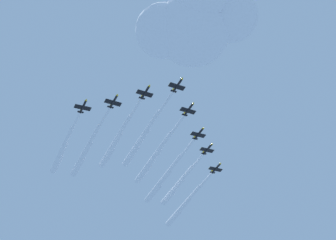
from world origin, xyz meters
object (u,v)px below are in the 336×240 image
object	(u,v)px
jet_port_outer	(177,186)
jet_starboard_outer	(62,151)
jet_port_inner	(153,159)
jet_lead	(141,140)
jet_starboard_inner	(115,142)
jet_starboard_mid	(86,151)
jet_port_mid	(163,180)
jet_trail_port	(183,207)

from	to	relation	value
jet_port_outer	jet_starboard_outer	distance (m)	71.04
jet_port_inner	jet_starboard_outer	bearing A→B (deg)	-174.81
jet_port_inner	jet_port_outer	xyz separation A→B (m)	(14.99, 24.93, 1.67)
jet_port_inner	jet_lead	bearing A→B (deg)	-115.97
jet_starboard_inner	jet_starboard_outer	distance (m)	29.65
jet_port_inner	jet_starboard_mid	bearing A→B (deg)	-171.13
jet_port_inner	jet_starboard_inner	world-z (taller)	jet_starboard_inner
jet_port_inner	jet_port_mid	world-z (taller)	jet_port_inner
jet_port_mid	jet_port_outer	bearing A→B (deg)	46.87
jet_starboard_mid	jet_port_outer	bearing A→B (deg)	30.66
jet_port_inner	jet_trail_port	xyz separation A→B (m)	(19.92, 44.06, 0.97)
jet_starboard_mid	jet_port_outer	world-z (taller)	jet_port_outer
jet_port_mid	jet_port_outer	world-z (taller)	jet_port_outer
jet_starboard_inner	jet_port_mid	xyz separation A→B (m)	(27.00, 27.03, -1.89)
jet_lead	jet_port_outer	distance (m)	44.85
jet_starboard_inner	jet_starboard_outer	size ratio (longest dim) A/B	1.08
jet_starboard_inner	jet_starboard_mid	size ratio (longest dim) A/B	0.98
jet_lead	jet_port_outer	xyz separation A→B (m)	(21.90, 39.12, 1.39)
jet_lead	jet_trail_port	size ratio (longest dim) A/B	1.01
jet_port_inner	jet_trail_port	distance (m)	48.36
jet_port_mid	jet_starboard_mid	bearing A→B (deg)	-153.65
jet_lead	jet_port_outer	world-z (taller)	jet_port_outer
jet_starboard_mid	jet_starboard_inner	bearing A→B (deg)	-19.86
jet_lead	jet_port_inner	size ratio (longest dim) A/B	1.01
jet_port_mid	jet_port_outer	size ratio (longest dim) A/B	1.15
jet_port_inner	jet_starboard_outer	size ratio (longest dim) A/B	1.13
jet_port_inner	jet_port_mid	xyz separation A→B (m)	(6.19, 15.53, -1.77)
jet_lead	jet_starboard_mid	size ratio (longest dim) A/B	1.04
jet_port_mid	jet_starboard_outer	bearing A→B (deg)	-160.25
jet_starboard_outer	jet_trail_port	world-z (taller)	jet_trail_port
jet_starboard_outer	jet_starboard_inner	bearing A→B (deg)	-13.64
jet_starboard_inner	jet_port_outer	xyz separation A→B (m)	(35.81, 36.42, 1.56)
jet_starboard_inner	jet_port_mid	distance (m)	38.25
jet_starboard_mid	jet_starboard_outer	world-z (taller)	jet_starboard_outer
jet_starboard_outer	jet_trail_port	xyz separation A→B (m)	(69.54, 48.57, 1.61)
jet_port_inner	jet_starboard_inner	size ratio (longest dim) A/B	1.04
jet_lead	jet_starboard_inner	world-z (taller)	jet_lead
jet_trail_port	jet_port_inner	bearing A→B (deg)	-114.33
jet_starboard_outer	jet_trail_port	distance (m)	84.84
jet_lead	jet_starboard_outer	size ratio (longest dim) A/B	1.14
jet_starboard_outer	jet_port_mid	bearing A→B (deg)	19.75
jet_starboard_mid	jet_port_inner	bearing A→B (deg)	8.87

